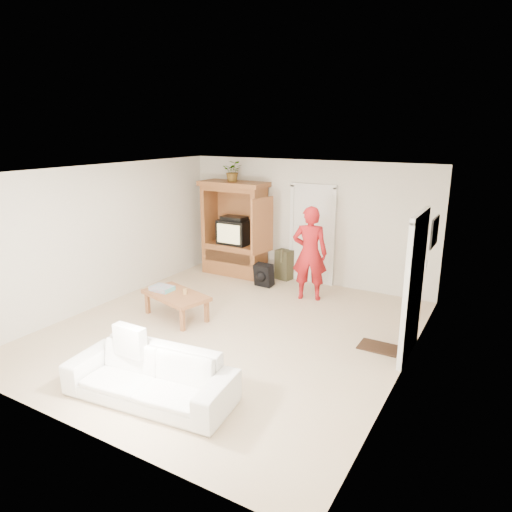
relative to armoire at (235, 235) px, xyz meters
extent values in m
plane|color=tan|center=(1.58, -2.66, -0.91)|extent=(6.00, 6.00, 0.00)
plane|color=white|center=(1.58, -2.66, 1.69)|extent=(6.00, 6.00, 0.00)
plane|color=silver|center=(1.58, 0.34, 0.39)|extent=(5.50, 0.00, 5.50)
plane|color=silver|center=(1.58, -5.66, 0.39)|extent=(5.50, 0.00, 5.50)
plane|color=silver|center=(-1.17, -2.66, 0.39)|extent=(0.00, 6.00, 6.00)
plane|color=silver|center=(4.33, -2.66, 0.39)|extent=(0.00, 6.00, 6.00)
cube|color=#97592E|center=(-0.02, -0.01, -0.56)|extent=(1.40, 0.60, 0.70)
cube|color=#97592E|center=(-0.67, -0.01, 0.39)|extent=(0.10, 0.60, 1.20)
cube|color=#97592E|center=(0.63, -0.01, 0.39)|extent=(0.10, 0.60, 1.20)
cube|color=#97592E|center=(-0.02, 0.26, 0.39)|extent=(1.40, 0.06, 1.20)
cube|color=#97592E|center=(-0.02, -0.01, 1.04)|extent=(1.40, 0.60, 0.10)
cube|color=#97592E|center=(-0.02, -0.01, 1.14)|extent=(1.52, 0.68, 0.10)
cube|color=#97592E|center=(0.96, -0.48, 0.39)|extent=(0.16, 0.67, 1.15)
cube|color=black|center=(-0.02, 0.02, 0.07)|extent=(0.70, 0.52, 0.55)
cube|color=tan|center=(-0.02, -0.25, 0.07)|extent=(0.58, 0.02, 0.42)
cube|color=black|center=(-0.02, -0.01, 0.38)|extent=(0.55, 0.35, 0.08)
cube|color=brown|center=(-0.02, -0.30, -0.46)|extent=(1.19, 0.03, 0.25)
cube|color=white|center=(1.73, 0.31, 0.11)|extent=(0.85, 0.05, 2.04)
cube|color=black|center=(4.30, -2.06, 0.11)|extent=(0.05, 0.90, 2.04)
cube|color=black|center=(4.31, -0.76, 0.69)|extent=(0.03, 0.60, 0.48)
cube|color=#382316|center=(3.88, -2.06, -0.90)|extent=(0.60, 0.40, 0.02)
imported|color=#4C7238|center=(-0.02, -0.03, 1.42)|extent=(0.50, 0.47, 0.45)
imported|color=#AB161B|center=(2.10, -0.66, 0.01)|extent=(0.77, 0.61, 1.83)
imported|color=white|center=(1.80, -4.80, -0.60)|extent=(2.17, 1.05, 0.61)
cube|color=brown|center=(0.47, -2.68, -0.49)|extent=(1.34, 0.95, 0.07)
cube|color=brown|center=(-0.11, -2.79, -0.72)|extent=(0.08, 0.08, 0.38)
cube|color=brown|center=(0.02, -2.30, -0.72)|extent=(0.08, 0.08, 0.38)
cube|color=brown|center=(0.91, -3.06, -0.72)|extent=(0.08, 0.08, 0.38)
cube|color=brown|center=(1.04, -2.58, -0.72)|extent=(0.08, 0.08, 0.38)
cube|color=#DB4977|center=(0.16, -2.68, -0.42)|extent=(0.39, 0.29, 0.08)
cylinder|color=tan|center=(0.63, -2.63, -0.41)|extent=(0.08, 0.08, 0.10)
camera|label=1|loc=(5.39, -8.44, 2.29)|focal=32.00mm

